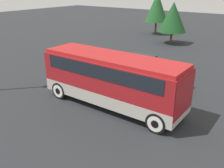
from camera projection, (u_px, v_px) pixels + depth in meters
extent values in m
plane|color=#26282B|center=(112.00, 105.00, 15.84)|extent=(120.00, 120.00, 0.00)
cube|color=#B7B2A8|center=(112.00, 93.00, 15.52)|extent=(9.12, 2.60, 0.77)
cube|color=maroon|center=(112.00, 74.00, 15.05)|extent=(9.12, 2.60, 1.80)
cube|color=black|center=(112.00, 67.00, 14.88)|extent=(8.02, 2.64, 0.81)
cube|color=#B21E1E|center=(112.00, 57.00, 14.67)|extent=(8.93, 2.39, 0.22)
cube|color=maroon|center=(182.00, 95.00, 12.72)|extent=(0.36, 2.49, 2.05)
cylinder|color=black|center=(156.00, 123.00, 12.73)|extent=(1.12, 0.28, 1.12)
cylinder|color=silver|center=(156.00, 123.00, 12.73)|extent=(0.87, 0.30, 0.87)
cylinder|color=black|center=(156.00, 123.00, 12.73)|extent=(0.43, 0.32, 0.43)
cylinder|color=black|center=(175.00, 106.00, 14.52)|extent=(1.12, 0.28, 1.12)
cylinder|color=silver|center=(175.00, 106.00, 14.52)|extent=(0.87, 0.30, 0.87)
cylinder|color=black|center=(175.00, 106.00, 14.52)|extent=(0.43, 0.32, 0.43)
cylinder|color=black|center=(59.00, 90.00, 16.66)|extent=(1.12, 0.28, 1.12)
cylinder|color=silver|center=(59.00, 90.00, 16.66)|extent=(0.87, 0.30, 0.87)
cylinder|color=black|center=(59.00, 90.00, 16.66)|extent=(0.43, 0.32, 0.43)
cylinder|color=black|center=(83.00, 80.00, 18.44)|extent=(1.12, 0.28, 1.12)
cylinder|color=silver|center=(83.00, 80.00, 18.44)|extent=(0.87, 0.30, 0.87)
cylinder|color=black|center=(83.00, 80.00, 18.44)|extent=(0.43, 0.32, 0.43)
cube|color=silver|center=(157.00, 78.00, 18.84)|extent=(4.34, 1.72, 0.67)
cube|color=black|center=(156.00, 70.00, 18.70)|extent=(2.26, 1.55, 0.56)
cylinder|color=black|center=(174.00, 89.00, 17.42)|extent=(0.67, 0.22, 0.67)
cylinder|color=black|center=(174.00, 89.00, 17.42)|extent=(0.25, 0.26, 0.25)
cylinder|color=black|center=(182.00, 83.00, 18.57)|extent=(0.67, 0.22, 0.67)
cylinder|color=black|center=(182.00, 83.00, 18.57)|extent=(0.25, 0.26, 0.25)
cylinder|color=black|center=(133.00, 79.00, 19.29)|extent=(0.67, 0.22, 0.67)
cylinder|color=black|center=(133.00, 79.00, 19.29)|extent=(0.25, 0.26, 0.25)
cylinder|color=black|center=(142.00, 74.00, 20.44)|extent=(0.67, 0.22, 0.67)
cylinder|color=black|center=(142.00, 74.00, 20.44)|extent=(0.25, 0.26, 0.25)
cube|color=black|center=(142.00, 65.00, 22.04)|extent=(4.78, 1.76, 0.62)
cube|color=black|center=(140.00, 58.00, 21.93)|extent=(2.49, 1.58, 0.53)
cylinder|color=black|center=(158.00, 74.00, 20.46)|extent=(0.61, 0.22, 0.61)
cylinder|color=black|center=(158.00, 74.00, 20.46)|extent=(0.23, 0.26, 0.23)
cylinder|color=black|center=(166.00, 69.00, 21.64)|extent=(0.61, 0.22, 0.61)
cylinder|color=black|center=(166.00, 69.00, 21.64)|extent=(0.23, 0.26, 0.23)
cylinder|color=black|center=(119.00, 66.00, 22.61)|extent=(0.61, 0.22, 0.61)
cylinder|color=black|center=(119.00, 66.00, 22.61)|extent=(0.23, 0.26, 0.23)
cylinder|color=black|center=(128.00, 62.00, 23.80)|extent=(0.61, 0.22, 0.61)
cylinder|color=black|center=(128.00, 62.00, 23.80)|extent=(0.23, 0.26, 0.23)
cylinder|color=brown|center=(171.00, 38.00, 32.30)|extent=(0.28, 0.28, 1.51)
cone|color=#19471E|center=(173.00, 17.00, 31.34)|extent=(3.53, 3.53, 3.69)
cylinder|color=brown|center=(156.00, 28.00, 38.48)|extent=(0.28, 0.28, 1.87)
cone|color=#1E5123|center=(157.00, 7.00, 37.33)|extent=(3.42, 3.42, 4.35)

